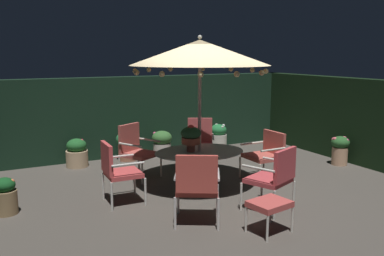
# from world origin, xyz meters

# --- Properties ---
(ground_plane) EXTENTS (7.95, 6.63, 0.02)m
(ground_plane) POSITION_xyz_m (0.00, 0.00, -0.01)
(ground_plane) COLOR #4B453F
(hedge_backdrop_rear) EXTENTS (7.95, 0.30, 1.83)m
(hedge_backdrop_rear) POSITION_xyz_m (0.00, 3.17, 0.92)
(hedge_backdrop_rear) COLOR black
(hedge_backdrop_rear) RESTS_ON ground_plane
(hedge_backdrop_right) EXTENTS (0.30, 6.63, 1.83)m
(hedge_backdrop_right) POSITION_xyz_m (3.82, 0.00, 0.92)
(hedge_backdrop_right) COLOR black
(hedge_backdrop_right) RESTS_ON ground_plane
(patio_dining_table) EXTENTS (1.58, 1.26, 0.71)m
(patio_dining_table) POSITION_xyz_m (-0.09, 0.12, 0.59)
(patio_dining_table) COLOR silver
(patio_dining_table) RESTS_ON ground_plane
(patio_umbrella) EXTENTS (2.33, 2.33, 2.65)m
(patio_umbrella) POSITION_xyz_m (-0.09, 0.12, 2.36)
(patio_umbrella) COLOR silver
(patio_umbrella) RESTS_ON ground_plane
(centerpiece_planter) EXTENTS (0.35, 0.35, 0.46)m
(centerpiece_planter) POSITION_xyz_m (-0.24, 0.15, 0.98)
(centerpiece_planter) COLOR #A65E4A
(centerpiece_planter) RESTS_ON patio_dining_table
(patio_chair_north) EXTENTS (0.59, 0.59, 0.99)m
(patio_chair_north) POSITION_xyz_m (-1.54, 0.16, 0.58)
(patio_chair_north) COLOR silver
(patio_chair_north) RESTS_ON ground_plane
(patio_chair_northeast) EXTENTS (0.83, 0.84, 1.04)m
(patio_chair_northeast) POSITION_xyz_m (-0.81, -1.15, 0.60)
(patio_chair_northeast) COLOR silver
(patio_chair_northeast) RESTS_ON ground_plane
(patio_chair_east) EXTENTS (0.80, 0.78, 0.98)m
(patio_chair_east) POSITION_xyz_m (0.46, -1.23, 0.57)
(patio_chair_east) COLOR silver
(patio_chair_east) RESTS_ON ground_plane
(patio_chair_southeast) EXTENTS (0.62, 0.66, 0.90)m
(patio_chair_southeast) POSITION_xyz_m (1.35, 0.14, 0.53)
(patio_chair_southeast) COLOR beige
(patio_chair_southeast) RESTS_ON ground_plane
(patio_chair_south) EXTENTS (0.79, 0.81, 1.02)m
(patio_chair_south) POSITION_xyz_m (0.61, 1.39, 0.59)
(patio_chair_south) COLOR beige
(patio_chair_south) RESTS_ON ground_plane
(patio_chair_southwest) EXTENTS (0.79, 0.80, 1.02)m
(patio_chair_southwest) POSITION_xyz_m (-0.79, 1.40, 0.57)
(patio_chair_southwest) COLOR beige
(patio_chair_southwest) RESTS_ON ground_plane
(ottoman_footrest) EXTENTS (0.58, 0.50, 0.43)m
(ottoman_footrest) POSITION_xyz_m (-0.08, -1.81, 0.38)
(ottoman_footrest) COLOR beige
(ottoman_footrest) RESTS_ON ground_plane
(potted_plant_front_corner) EXTENTS (0.43, 0.43, 0.60)m
(potted_plant_front_corner) POSITION_xyz_m (1.92, 2.85, 0.30)
(potted_plant_front_corner) COLOR beige
(potted_plant_front_corner) RESTS_ON ground_plane
(potted_plant_back_right) EXTENTS (0.50, 0.50, 0.65)m
(potted_plant_back_right) POSITION_xyz_m (-0.52, 2.72, 0.35)
(potted_plant_back_right) COLOR #A6674C
(potted_plant_back_right) RESTS_ON ground_plane
(potted_plant_back_left) EXTENTS (0.45, 0.45, 0.60)m
(potted_plant_back_left) POSITION_xyz_m (-1.64, 2.67, 0.29)
(potted_plant_back_left) COLOR tan
(potted_plant_back_left) RESTS_ON ground_plane
(potted_plant_right_near) EXTENTS (0.38, 0.38, 0.62)m
(potted_plant_right_near) POSITION_xyz_m (3.39, 0.24, 0.34)
(potted_plant_right_near) COLOR tan
(potted_plant_right_near) RESTS_ON ground_plane
(potted_plant_right_far) EXTENTS (0.47, 0.47, 0.58)m
(potted_plant_right_far) POSITION_xyz_m (0.33, 2.75, 0.31)
(potted_plant_right_far) COLOR beige
(potted_plant_right_far) RESTS_ON ground_plane
(potted_plant_left_near) EXTENTS (0.34, 0.34, 0.55)m
(potted_plant_left_near) POSITION_xyz_m (-3.15, 0.50, 0.27)
(potted_plant_left_near) COLOR olive
(potted_plant_left_near) RESTS_ON ground_plane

